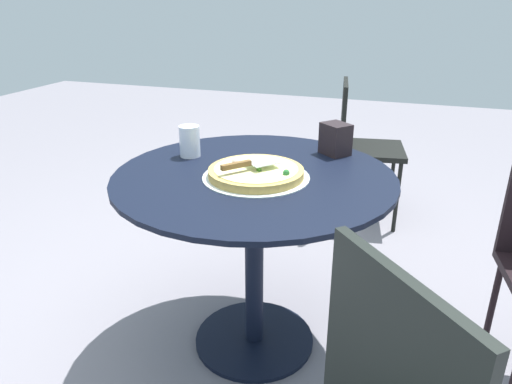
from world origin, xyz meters
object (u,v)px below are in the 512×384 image
Objects in this scene: pizza_on_tray at (256,173)px; patio_table at (254,218)px; pizza_server at (249,164)px; drinking_cup at (190,141)px; napkin_dispenser at (335,139)px; patio_chair_near at (360,140)px.

patio_table is at bearing -60.75° from pizza_on_tray.
pizza_server is 0.35m from drinking_cup.
napkin_dispenser is (-0.53, -0.21, 0.00)m from drinking_cup.
pizza_server is at bearing 98.70° from napkin_dispenser.
napkin_dispenser is at bearing -121.47° from pizza_on_tray.
napkin_dispenser is (-0.21, -0.35, 0.04)m from pizza_on_tray.
pizza_server is at bearing 92.33° from patio_table.
napkin_dispenser is at bearing -158.79° from drinking_cup.
patio_chair_near is at bearing -113.61° from drinking_cup.
pizza_server is 0.23× the size of patio_chair_near.
napkin_dispenser is 0.14× the size of patio_chair_near.
pizza_on_tray is at bearing -120.54° from pizza_server.
pizza_on_tray is at bearing 81.25° from patio_chair_near.
pizza_server is 1.60× the size of drinking_cup.
patio_table is 0.19m from pizza_on_tray.
drinking_cup is at bearing -23.85° from pizza_on_tray.
patio_table is at bearing 93.84° from napkin_dispenser.
drinking_cup is (0.32, -0.14, 0.04)m from pizza_on_tray.
patio_table is at bearing 80.25° from patio_chair_near.
pizza_on_tray is at bearing 98.63° from napkin_dispenser.
patio_chair_near is (-0.52, -1.20, -0.28)m from drinking_cup.
drinking_cup is at bearing -28.98° from pizza_server.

